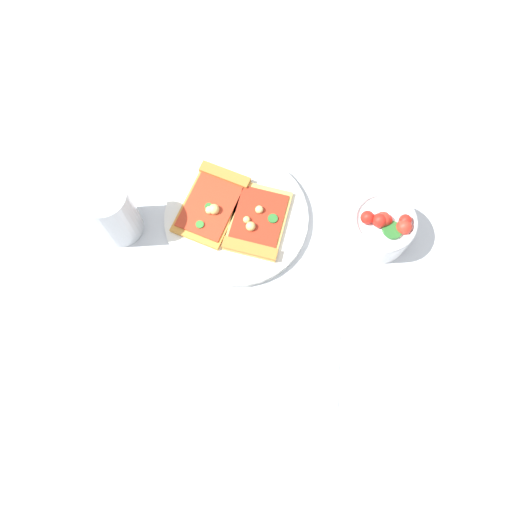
{
  "coord_description": "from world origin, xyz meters",
  "views": [
    {
      "loc": [
        0.14,
        -0.31,
        0.81
      ],
      "look_at": [
        0.03,
        -0.06,
        0.03
      ],
      "focal_mm": 35.45,
      "sensor_mm": 36.0,
      "label": 1
    }
  ],
  "objects_px": {
    "paper_napkin": "(293,377)",
    "pizza_slice_near": "(213,200)",
    "plate": "(236,218)",
    "salad_bowl": "(381,227)",
    "soda_glass": "(113,213)",
    "pizza_slice_far": "(257,225)"
  },
  "relations": [
    {
      "from": "pizza_slice_far",
      "to": "paper_napkin",
      "type": "distance_m",
      "value": 0.26
    },
    {
      "from": "pizza_slice_far",
      "to": "salad_bowl",
      "type": "distance_m",
      "value": 0.21
    },
    {
      "from": "salad_bowl",
      "to": "soda_glass",
      "type": "distance_m",
      "value": 0.44
    },
    {
      "from": "paper_napkin",
      "to": "pizza_slice_near",
      "type": "bearing_deg",
      "value": 138.96
    },
    {
      "from": "pizza_slice_near",
      "to": "salad_bowl",
      "type": "xyz_separation_m",
      "value": [
        0.28,
        0.07,
        0.02
      ]
    },
    {
      "from": "pizza_slice_near",
      "to": "paper_napkin",
      "type": "bearing_deg",
      "value": -41.04
    },
    {
      "from": "pizza_slice_near",
      "to": "soda_glass",
      "type": "bearing_deg",
      "value": -140.29
    },
    {
      "from": "soda_glass",
      "to": "paper_napkin",
      "type": "bearing_deg",
      "value": -16.26
    },
    {
      "from": "pizza_slice_far",
      "to": "salad_bowl",
      "type": "xyz_separation_m",
      "value": [
        0.19,
        0.08,
        0.02
      ]
    },
    {
      "from": "plate",
      "to": "salad_bowl",
      "type": "bearing_deg",
      "value": 17.86
    },
    {
      "from": "plate",
      "to": "pizza_slice_near",
      "type": "xyz_separation_m",
      "value": [
        -0.05,
        0.01,
        0.01
      ]
    },
    {
      "from": "soda_glass",
      "to": "pizza_slice_near",
      "type": "bearing_deg",
      "value": 39.71
    },
    {
      "from": "pizza_slice_near",
      "to": "pizza_slice_far",
      "type": "relative_size",
      "value": 1.0
    },
    {
      "from": "pizza_slice_near",
      "to": "paper_napkin",
      "type": "distance_m",
      "value": 0.32
    },
    {
      "from": "pizza_slice_near",
      "to": "soda_glass",
      "type": "height_order",
      "value": "soda_glass"
    },
    {
      "from": "salad_bowl",
      "to": "soda_glass",
      "type": "xyz_separation_m",
      "value": [
        -0.4,
        -0.17,
        0.02
      ]
    },
    {
      "from": "plate",
      "to": "pizza_slice_near",
      "type": "relative_size",
      "value": 1.73
    },
    {
      "from": "salad_bowl",
      "to": "soda_glass",
      "type": "height_order",
      "value": "soda_glass"
    },
    {
      "from": "plate",
      "to": "paper_napkin",
      "type": "distance_m",
      "value": 0.28
    },
    {
      "from": "salad_bowl",
      "to": "paper_napkin",
      "type": "bearing_deg",
      "value": -97.21
    },
    {
      "from": "paper_napkin",
      "to": "salad_bowl",
      "type": "bearing_deg",
      "value": 82.79
    },
    {
      "from": "plate",
      "to": "soda_glass",
      "type": "bearing_deg",
      "value": -150.8
    }
  ]
}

